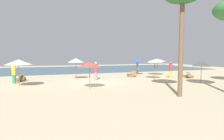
{
  "coord_description": "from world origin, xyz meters",
  "views": [
    {
      "loc": [
        -4.58,
        -17.37,
        2.76
      ],
      "look_at": [
        1.78,
        1.41,
        1.1
      ],
      "focal_mm": 30.8,
      "sensor_mm": 36.0,
      "label": 1
    }
  ],
  "objects_px": {
    "umbrella_3": "(89,64)",
    "lounger_1": "(20,79)",
    "umbrella_4": "(202,63)",
    "person_1": "(96,71)",
    "umbrella_0": "(155,61)",
    "lounger_2": "(131,75)",
    "person_0": "(171,70)",
    "umbrella_5": "(76,60)",
    "lounger_0": "(187,76)",
    "umbrella_2": "(137,60)",
    "person_3": "(14,73)",
    "umbrella_6": "(157,60)",
    "person_2": "(137,66)",
    "umbrella_1": "(19,62)"
  },
  "relations": [
    {
      "from": "umbrella_3",
      "to": "lounger_1",
      "type": "relative_size",
      "value": 1.18
    },
    {
      "from": "umbrella_3",
      "to": "person_0",
      "type": "relative_size",
      "value": 1.12
    },
    {
      "from": "lounger_2",
      "to": "person_0",
      "type": "xyz_separation_m",
      "value": [
        3.78,
        -2.74,
        0.78
      ]
    },
    {
      "from": "person_3",
      "to": "umbrella_5",
      "type": "bearing_deg",
      "value": 10.79
    },
    {
      "from": "umbrella_4",
      "to": "lounger_2",
      "type": "relative_size",
      "value": 1.22
    },
    {
      "from": "person_0",
      "to": "lounger_1",
      "type": "bearing_deg",
      "value": 169.78
    },
    {
      "from": "umbrella_3",
      "to": "person_1",
      "type": "xyz_separation_m",
      "value": [
        1.71,
        4.84,
        -0.97
      ]
    },
    {
      "from": "umbrella_4",
      "to": "umbrella_6",
      "type": "distance_m",
      "value": 7.16
    },
    {
      "from": "umbrella_0",
      "to": "umbrella_3",
      "type": "xyz_separation_m",
      "value": [
        -7.99,
        -3.51,
        -0.08
      ]
    },
    {
      "from": "umbrella_0",
      "to": "umbrella_3",
      "type": "distance_m",
      "value": 8.73
    },
    {
      "from": "umbrella_6",
      "to": "person_0",
      "type": "height_order",
      "value": "umbrella_6"
    },
    {
      "from": "umbrella_2",
      "to": "umbrella_0",
      "type": "bearing_deg",
      "value": -90.99
    },
    {
      "from": "lounger_1",
      "to": "person_3",
      "type": "height_order",
      "value": "person_3"
    },
    {
      "from": "umbrella_2",
      "to": "umbrella_4",
      "type": "height_order",
      "value": "umbrella_2"
    },
    {
      "from": "lounger_2",
      "to": "umbrella_2",
      "type": "bearing_deg",
      "value": 41.89
    },
    {
      "from": "umbrella_4",
      "to": "lounger_2",
      "type": "height_order",
      "value": "umbrella_4"
    },
    {
      "from": "umbrella_0",
      "to": "umbrella_5",
      "type": "relative_size",
      "value": 0.95
    },
    {
      "from": "umbrella_2",
      "to": "person_2",
      "type": "relative_size",
      "value": 1.15
    },
    {
      "from": "umbrella_3",
      "to": "umbrella_4",
      "type": "height_order",
      "value": "umbrella_3"
    },
    {
      "from": "umbrella_4",
      "to": "umbrella_6",
      "type": "height_order",
      "value": "umbrella_6"
    },
    {
      "from": "person_1",
      "to": "umbrella_0",
      "type": "bearing_deg",
      "value": -11.94
    },
    {
      "from": "umbrella_6",
      "to": "lounger_2",
      "type": "distance_m",
      "value": 4.27
    },
    {
      "from": "umbrella_5",
      "to": "lounger_1",
      "type": "distance_m",
      "value": 5.94
    },
    {
      "from": "umbrella_3",
      "to": "lounger_0",
      "type": "xyz_separation_m",
      "value": [
        12.28,
        3.49,
        -1.76
      ]
    },
    {
      "from": "umbrella_1",
      "to": "person_0",
      "type": "xyz_separation_m",
      "value": [
        15.62,
        1.2,
        -1.13
      ]
    },
    {
      "from": "person_0",
      "to": "umbrella_1",
      "type": "bearing_deg",
      "value": -175.61
    },
    {
      "from": "lounger_0",
      "to": "person_0",
      "type": "bearing_deg",
      "value": 171.0
    },
    {
      "from": "umbrella_1",
      "to": "person_3",
      "type": "xyz_separation_m",
      "value": [
        -0.75,
        2.39,
        -1.14
      ]
    },
    {
      "from": "umbrella_5",
      "to": "lounger_0",
      "type": "bearing_deg",
      "value": -11.98
    },
    {
      "from": "umbrella_3",
      "to": "umbrella_6",
      "type": "distance_m",
      "value": 12.37
    },
    {
      "from": "umbrella_2",
      "to": "lounger_1",
      "type": "height_order",
      "value": "umbrella_2"
    },
    {
      "from": "umbrella_0",
      "to": "umbrella_1",
      "type": "xyz_separation_m",
      "value": [
        -13.35,
        -0.9,
        0.07
      ]
    },
    {
      "from": "umbrella_2",
      "to": "person_0",
      "type": "xyz_separation_m",
      "value": [
        2.19,
        -4.17,
        -1.0
      ]
    },
    {
      "from": "umbrella_1",
      "to": "umbrella_2",
      "type": "bearing_deg",
      "value": 21.78
    },
    {
      "from": "lounger_2",
      "to": "person_3",
      "type": "xyz_separation_m",
      "value": [
        -12.58,
        -1.54,
        0.78
      ]
    },
    {
      "from": "person_3",
      "to": "person_1",
      "type": "bearing_deg",
      "value": -1.24
    },
    {
      "from": "umbrella_0",
      "to": "person_0",
      "type": "distance_m",
      "value": 2.52
    },
    {
      "from": "umbrella_5",
      "to": "person_2",
      "type": "xyz_separation_m",
      "value": [
        9.18,
        3.67,
        -1.09
      ]
    },
    {
      "from": "umbrella_2",
      "to": "person_3",
      "type": "distance_m",
      "value": 14.52
    },
    {
      "from": "person_1",
      "to": "person_3",
      "type": "height_order",
      "value": "person_1"
    },
    {
      "from": "umbrella_4",
      "to": "umbrella_5",
      "type": "xyz_separation_m",
      "value": [
        -10.87,
        6.49,
        0.21
      ]
    },
    {
      "from": "umbrella_2",
      "to": "person_1",
      "type": "relative_size",
      "value": 1.13
    },
    {
      "from": "lounger_1",
      "to": "person_0",
      "type": "relative_size",
      "value": 0.95
    },
    {
      "from": "person_3",
      "to": "umbrella_3",
      "type": "bearing_deg",
      "value": -39.32
    },
    {
      "from": "lounger_2",
      "to": "person_0",
      "type": "distance_m",
      "value": 4.74
    },
    {
      "from": "umbrella_2",
      "to": "umbrella_5",
      "type": "distance_m",
      "value": 8.46
    },
    {
      "from": "umbrella_4",
      "to": "person_1",
      "type": "bearing_deg",
      "value": 149.91
    },
    {
      "from": "umbrella_4",
      "to": "person_1",
      "type": "relative_size",
      "value": 1.11
    },
    {
      "from": "lounger_1",
      "to": "umbrella_4",
      "type": "bearing_deg",
      "value": -23.21
    },
    {
      "from": "umbrella_4",
      "to": "person_3",
      "type": "xyz_separation_m",
      "value": [
        -16.79,
        5.36,
        -0.92
      ]
    }
  ]
}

